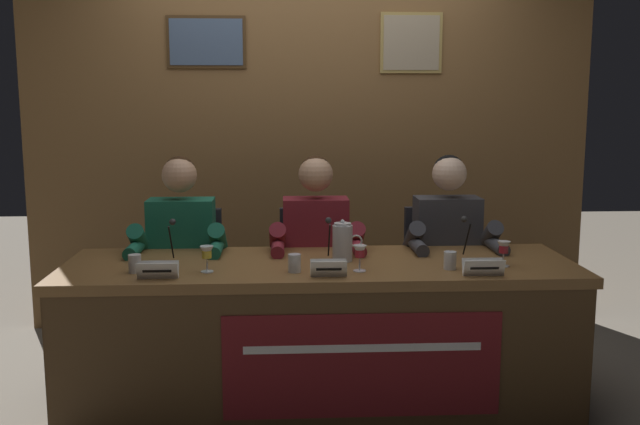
{
  "coord_description": "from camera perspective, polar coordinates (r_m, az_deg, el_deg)",
  "views": [
    {
      "loc": [
        -0.18,
        -3.45,
        1.53
      ],
      "look_at": [
        0.0,
        0.0,
        0.98
      ],
      "focal_mm": 40.2,
      "sensor_mm": 36.0,
      "label": 1
    }
  ],
  "objects": [
    {
      "name": "panelist_left",
      "position": [
        3.96,
        -11.08,
        -3.08
      ],
      "size": [
        0.51,
        0.48,
        1.22
      ],
      "color": "black",
      "rests_on": "ground_plane"
    },
    {
      "name": "chair_left",
      "position": [
        4.22,
        -10.59,
        -6.17
      ],
      "size": [
        0.44,
        0.44,
        0.9
      ],
      "color": "black",
      "rests_on": "ground_plane"
    },
    {
      "name": "wall_back_panelled",
      "position": [
        4.8,
        -0.86,
        6.36
      ],
      "size": [
        3.72,
        0.14,
        2.6
      ],
      "color": "brown",
      "rests_on": "ground_plane"
    },
    {
      "name": "water_pitcher_central",
      "position": [
        3.57,
        1.82,
        -2.37
      ],
      "size": [
        0.15,
        0.1,
        0.21
      ],
      "color": "silver",
      "rests_on": "conference_table"
    },
    {
      "name": "juice_glass_center",
      "position": [
        3.36,
        3.18,
        -3.26
      ],
      "size": [
        0.06,
        0.06,
        0.12
      ],
      "color": "white",
      "rests_on": "conference_table"
    },
    {
      "name": "microphone_center",
      "position": [
        3.51,
        0.76,
        -2.89
      ],
      "size": [
        0.06,
        0.17,
        0.22
      ],
      "color": "black",
      "rests_on": "conference_table"
    },
    {
      "name": "water_cup_left",
      "position": [
        3.45,
        -14.52,
        -4.03
      ],
      "size": [
        0.06,
        0.06,
        0.08
      ],
      "color": "silver",
      "rests_on": "conference_table"
    },
    {
      "name": "juice_glass_left",
      "position": [
        3.38,
        -9.0,
        -3.28
      ],
      "size": [
        0.06,
        0.06,
        0.12
      ],
      "color": "white",
      "rests_on": "conference_table"
    },
    {
      "name": "juice_glass_right",
      "position": [
        3.56,
        14.42,
        -2.83
      ],
      "size": [
        0.06,
        0.06,
        0.12
      ],
      "color": "white",
      "rests_on": "conference_table"
    },
    {
      "name": "nameplate_center",
      "position": [
        3.26,
        0.69,
        -4.47
      ],
      "size": [
        0.16,
        0.06,
        0.08
      ],
      "color": "white",
      "rests_on": "conference_table"
    },
    {
      "name": "chair_center",
      "position": [
        4.18,
        -0.43,
        -6.14
      ],
      "size": [
        0.44,
        0.44,
        0.9
      ],
      "color": "black",
      "rests_on": "ground_plane"
    },
    {
      "name": "microphone_right",
      "position": [
        3.62,
        11.68,
        -2.71
      ],
      "size": [
        0.06,
        0.17,
        0.22
      ],
      "color": "black",
      "rests_on": "conference_table"
    },
    {
      "name": "ground_plane",
      "position": [
        3.78,
        -0.0,
        -14.81
      ],
      "size": [
        12.0,
        12.0,
        0.0
      ],
      "primitive_type": "plane",
      "color": "gray"
    },
    {
      "name": "water_cup_right",
      "position": [
        3.46,
        10.31,
        -3.85
      ],
      "size": [
        0.06,
        0.06,
        0.08
      ],
      "color": "silver",
      "rests_on": "conference_table"
    },
    {
      "name": "microphone_left",
      "position": [
        3.54,
        -11.8,
        -2.98
      ],
      "size": [
        0.06,
        0.17,
        0.22
      ],
      "color": "black",
      "rests_on": "conference_table"
    },
    {
      "name": "chair_right",
      "position": [
        4.28,
        9.58,
        -5.91
      ],
      "size": [
        0.44,
        0.44,
        0.9
      ],
      "color": "black",
      "rests_on": "ground_plane"
    },
    {
      "name": "panelist_center",
      "position": [
        3.92,
        -0.3,
        -3.01
      ],
      "size": [
        0.51,
        0.48,
        1.22
      ],
      "color": "black",
      "rests_on": "ground_plane"
    },
    {
      "name": "water_cup_center",
      "position": [
        3.35,
        -2.05,
        -4.13
      ],
      "size": [
        0.06,
        0.06,
        0.08
      ],
      "color": "silver",
      "rests_on": "conference_table"
    },
    {
      "name": "nameplate_right",
      "position": [
        3.36,
        12.89,
        -4.27
      ],
      "size": [
        0.19,
        0.06,
        0.08
      ],
      "color": "white",
      "rests_on": "conference_table"
    },
    {
      "name": "nameplate_left",
      "position": [
        3.3,
        -12.79,
        -4.5
      ],
      "size": [
        0.18,
        0.06,
        0.08
      ],
      "color": "white",
      "rests_on": "conference_table"
    },
    {
      "name": "conference_table",
      "position": [
        3.51,
        0.15,
        -8.17
      ],
      "size": [
        2.52,
        0.79,
        0.73
      ],
      "color": "brown",
      "rests_on": "ground_plane"
    },
    {
      "name": "panelist_right",
      "position": [
        4.03,
        10.3,
        -2.85
      ],
      "size": [
        0.51,
        0.48,
        1.22
      ],
      "color": "black",
      "rests_on": "ground_plane"
    }
  ]
}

